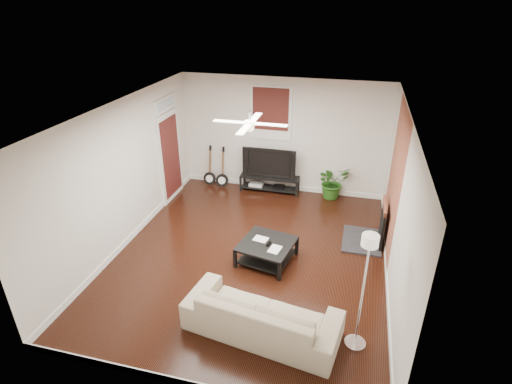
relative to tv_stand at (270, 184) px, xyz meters
The scene contains 14 objects.
room 3.04m from the tv_stand, 84.71° to the right, with size 5.01×6.01×2.81m.
brick_accent 3.48m from the tv_stand, 32.96° to the right, with size 0.02×2.20×2.80m, color brown.
fireplace 3.05m from the tv_stand, 35.92° to the right, with size 0.80×1.10×0.92m, color black.
window_back 1.76m from the tv_stand, 102.61° to the left, with size 1.00×0.06×1.30m, color #39150F.
door_left 2.59m from the tv_stand, 158.22° to the right, with size 0.08×1.00×2.50m, color white.
tv_stand is the anchor object (origin of this frame).
tv 0.58m from the tv_stand, 90.00° to the left, with size 1.31×0.17×0.76m, color black.
coffee_table 2.94m from the tv_stand, 78.40° to the right, with size 0.93×0.93×0.39m, color black.
sofa 4.72m from the tv_stand, 78.76° to the right, with size 2.26×0.88×0.66m, color #C0AB90.
floor_lamp 5.11m from the tv_stand, 63.37° to the right, with size 0.30×0.30×1.85m, color white, non-canonical shape.
potted_plant 1.56m from the tv_stand, ahead, with size 0.75×0.65×0.83m, color #245819.
guitar_left 1.61m from the tv_stand, behind, with size 0.32×0.23×1.04m, color black, non-canonical shape.
guitar_right 1.27m from the tv_stand, behind, with size 0.32×0.23×1.04m, color black, non-canonical shape.
ceiling_fan 3.68m from the tv_stand, 84.71° to the right, with size 1.24×1.24×0.32m, color white, non-canonical shape.
Camera 1 is at (1.68, -6.17, 4.53)m, focal length 28.32 mm.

